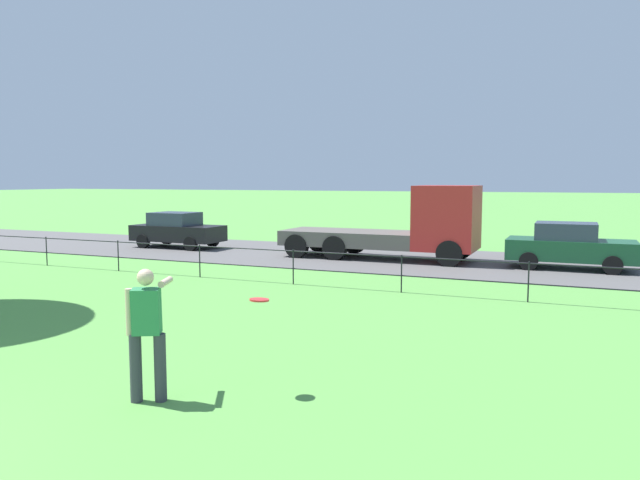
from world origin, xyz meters
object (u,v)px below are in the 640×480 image
Objects in this scene: person_thrower at (147,330)px; car_dark_green_right at (569,246)px; car_black_center at (177,230)px; flatbed_truck_left at (407,227)px; frisbee at (259,300)px.

person_thrower is 15.91m from car_dark_green_right.
car_black_center is 0.55× the size of flatbed_truck_left.
frisbee is at bearing -104.88° from car_dark_green_right.
flatbed_truck_left is at bearing -0.04° from car_black_center.
flatbed_truck_left is 1.82× the size of car_dark_green_right.
frisbee is 14.42m from flatbed_truck_left.
flatbed_truck_left reaches higher than person_thrower.
flatbed_truck_left reaches higher than frisbee.
person_thrower is 0.45× the size of car_dark_green_right.
frisbee is at bearing -49.93° from car_black_center.
flatbed_truck_left is at bearing 97.01° from frisbee.
flatbed_truck_left reaches higher than car_black_center.
flatbed_truck_left is (-1.76, 14.31, -0.09)m from frisbee.
person_thrower reaches higher than car_dark_green_right.
car_black_center is 15.83m from car_dark_green_right.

